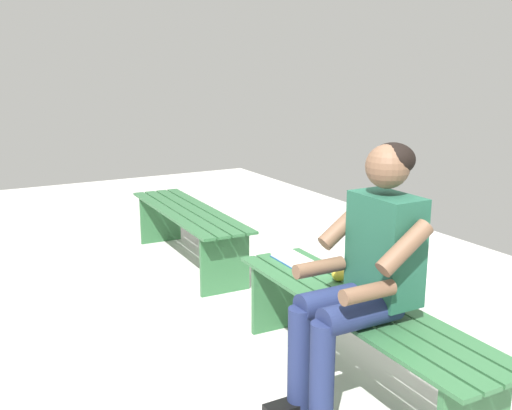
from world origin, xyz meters
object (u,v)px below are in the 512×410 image
at_px(bench_near, 356,322).
at_px(person_seated, 363,269).
at_px(book_open, 299,263).
at_px(bench_far, 188,223).
at_px(apple, 339,274).

distance_m(bench_near, person_seated, 0.39).
xyz_separation_m(person_seated, book_open, (0.78, -0.16, -0.23)).
xyz_separation_m(bench_far, person_seated, (-2.34, 0.10, 0.35)).
xyz_separation_m(bench_near, bench_far, (2.18, 0.00, -0.00)).
distance_m(bench_far, book_open, 1.57).
bearing_deg(book_open, bench_near, 176.32).
height_order(person_seated, book_open, person_seated).
distance_m(bench_far, person_seated, 2.37).
xyz_separation_m(apple, book_open, (0.34, 0.04, -0.03)).
bearing_deg(bench_far, person_seated, 177.52).
xyz_separation_m(bench_near, apple, (0.28, -0.09, 0.15)).
xyz_separation_m(bench_near, person_seated, (-0.16, 0.10, 0.35)).
distance_m(bench_near, apple, 0.33).
height_order(apple, book_open, apple).
bearing_deg(bench_far, bench_near, 180.00).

